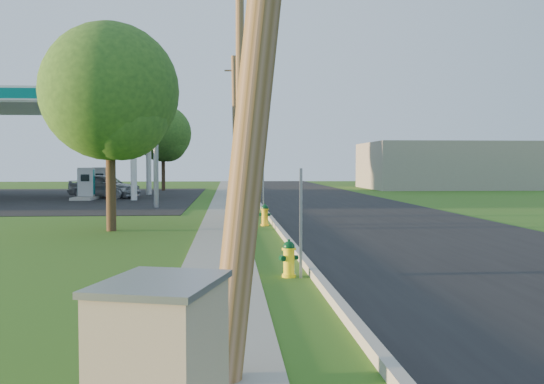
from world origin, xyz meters
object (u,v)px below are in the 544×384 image
at_px(utility_pole_far, 235,125).
at_px(tree_lot, 164,136).
at_px(fuel_pump_se, 100,185).
at_px(car_silver, 104,186).
at_px(fuel_pump_ne, 86,187).
at_px(utility_pole_mid, 240,90).
at_px(hydrant_far, 248,195).
at_px(price_pylon, 155,94).
at_px(hydrant_near, 289,259).
at_px(hydrant_mid, 265,215).
at_px(tree_verge, 113,97).

xyz_separation_m(utility_pole_far, tree_lot, (-5.54, 7.06, -0.42)).
height_order(fuel_pump_se, car_silver, fuel_pump_se).
bearing_deg(car_silver, fuel_pump_ne, 174.54).
height_order(utility_pole_mid, tree_lot, utility_pole_mid).
bearing_deg(utility_pole_far, utility_pole_mid, -90.00).
bearing_deg(fuel_pump_se, hydrant_far, -33.43).
bearing_deg(hydrant_far, utility_pole_mid, -93.38).
relative_size(fuel_pump_ne, tree_lot, 0.47).
distance_m(price_pylon, hydrant_near, 19.43).
height_order(tree_lot, hydrant_mid, tree_lot).
bearing_deg(utility_pole_mid, fuel_pump_ne, 124.40).
bearing_deg(hydrant_mid, car_silver, 116.64).
xyz_separation_m(hydrant_near, hydrant_mid, (0.12, 9.38, 0.03)).
bearing_deg(hydrant_far, price_pylon, -131.04).
xyz_separation_m(fuel_pump_se, car_silver, (0.78, -2.60, 0.05)).
bearing_deg(utility_pole_far, hydrant_far, -85.04).
bearing_deg(price_pylon, fuel_pump_ne, 123.69).
relative_size(tree_lot, hydrant_mid, 9.00).
xyz_separation_m(price_pylon, car_silver, (-4.22, 8.90, -4.66)).
height_order(fuel_pump_ne, fuel_pump_se, same).
distance_m(fuel_pump_se, hydrant_mid, 22.49).
distance_m(utility_pole_far, tree_lot, 8.98).
height_order(utility_pole_far, car_silver, utility_pole_far).
height_order(utility_pole_far, price_pylon, utility_pole_far).
xyz_separation_m(fuel_pump_ne, fuel_pump_se, (0.00, 4.00, 0.00)).
relative_size(fuel_pump_se, hydrant_mid, 4.23).
distance_m(fuel_pump_se, tree_verge, 22.44).
bearing_deg(fuel_pump_ne, hydrant_far, -13.52).
distance_m(fuel_pump_se, hydrant_near, 31.19).
bearing_deg(fuel_pump_ne, tree_verge, -74.48).
bearing_deg(hydrant_near, hydrant_mid, 89.26).
relative_size(utility_pole_far, tree_lot, 1.40).
height_order(utility_pole_far, fuel_pump_se, utility_pole_far).
relative_size(fuel_pump_se, tree_verge, 0.50).
relative_size(price_pylon, tree_verge, 1.06).
relative_size(utility_pole_mid, fuel_pump_se, 3.06).
height_order(tree_lot, hydrant_near, tree_lot).
xyz_separation_m(utility_pole_far, price_pylon, (-3.90, -12.50, 0.63)).
height_order(tree_verge, hydrant_near, tree_verge).
height_order(price_pylon, hydrant_mid, price_pylon).
bearing_deg(tree_lot, fuel_pump_se, -112.64).
xyz_separation_m(utility_pole_far, hydrant_near, (0.65, -30.69, -4.46)).
height_order(hydrant_near, car_silver, car_silver).
xyz_separation_m(hydrant_mid, hydrant_far, (-0.13, 14.01, -0.03)).
distance_m(fuel_pump_se, tree_lot, 9.46).
bearing_deg(hydrant_mid, price_pylon, 117.92).
relative_size(utility_pole_mid, utility_pole_far, 1.03).
height_order(tree_verge, tree_lot, tree_lot).
distance_m(fuel_pump_ne, price_pylon, 10.17).
height_order(utility_pole_mid, price_pylon, utility_pole_mid).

